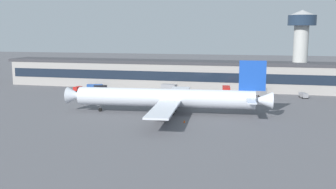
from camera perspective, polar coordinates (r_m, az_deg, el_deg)
The scene contains 12 objects.
ground_plane at distance 116.22m, azimuth -4.60°, elevation -2.65°, with size 600.00×600.00×0.00m, color #56565B.
terminal_building at distance 165.98m, azimuth 1.09°, elevation 2.97°, with size 150.27×14.53×11.61m.
airliner at distance 113.66m, azimuth -0.01°, elevation -0.49°, with size 60.49×52.03×15.77m.
control_tower at distance 164.66m, azimuth 18.78°, elevation 7.37°, with size 10.87×10.87×32.02m.
fuel_truck at distance 150.35m, azimuth 13.01°, elevation 0.57°, with size 6.52×8.70×3.35m.
crew_van at distance 157.84m, azimuth -9.76°, elevation 0.92°, with size 5.65×4.05×2.55m.
baggage_tug at distance 161.22m, azimuth -12.99°, elevation 0.85°, with size 2.69×3.92×1.85m.
stair_truck at distance 151.66m, azimuth 0.11°, elevation 0.92°, with size 6.41×3.80×3.55m.
follow_me_car at distance 149.36m, azimuth 19.09°, elevation -0.06°, with size 3.08×4.76×1.85m.
catering_truck at distance 142.37m, azimuth 8.46°, elevation 0.40°, with size 3.44×7.46×4.15m.
belt_loader at distance 166.02m, azimuth -10.56°, elevation 1.19°, with size 6.66×3.15×1.95m.
traffic_cone_0 at distance 103.25m, azimuth 2.38°, elevation -3.92°, with size 0.58×0.58×0.73m, color #F2590C.
Camera 1 is at (35.68, -108.03, 23.72)m, focal length 41.89 mm.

